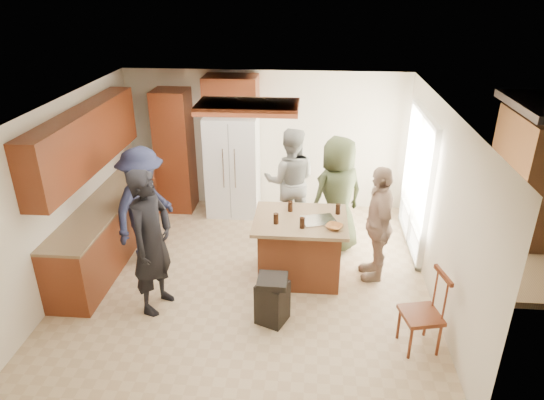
# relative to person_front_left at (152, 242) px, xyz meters

# --- Properties ---
(room_shell) EXTENTS (8.00, 5.20, 5.00)m
(room_shell) POSITION_rel_person_front_left_xyz_m (5.48, 2.40, -0.09)
(room_shell) COLOR tan
(room_shell) RESTS_ON ground
(person_front_left) EXTENTS (0.68, 0.81, 1.92)m
(person_front_left) POSITION_rel_person_front_left_xyz_m (0.00, 0.00, 0.00)
(person_front_left) COLOR black
(person_front_left) RESTS_ON ground
(person_behind_left) EXTENTS (0.89, 0.57, 1.80)m
(person_behind_left) POSITION_rel_person_front_left_xyz_m (1.61, 2.23, -0.06)
(person_behind_left) COLOR gray
(person_behind_left) RESTS_ON ground
(person_behind_right) EXTENTS (1.08, 0.98, 1.85)m
(person_behind_right) POSITION_rel_person_front_left_xyz_m (2.35, 1.67, -0.04)
(person_behind_right) COLOR #2E361F
(person_behind_right) RESTS_ON ground
(person_side_right) EXTENTS (0.56, 1.01, 1.68)m
(person_side_right) POSITION_rel_person_front_left_xyz_m (2.89, 0.96, -0.12)
(person_side_right) COLOR #9F826D
(person_side_right) RESTS_ON ground
(person_counter) EXTENTS (0.90, 1.28, 1.80)m
(person_counter) POSITION_rel_person_front_left_xyz_m (-0.47, 1.10, -0.06)
(person_counter) COLOR #1B1F36
(person_counter) RESTS_ON ground
(left_cabinetry) EXTENTS (0.64, 3.00, 2.30)m
(left_cabinetry) POSITION_rel_person_front_left_xyz_m (-1.14, 1.16, -0.00)
(left_cabinetry) COLOR maroon
(left_cabinetry) RESTS_ON ground
(back_wall_units) EXTENTS (1.80, 0.60, 2.45)m
(back_wall_units) POSITION_rel_person_front_left_xyz_m (-0.23, 2.96, 0.42)
(back_wall_units) COLOR maroon
(back_wall_units) RESTS_ON ground
(refrigerator) EXTENTS (0.90, 0.76, 1.80)m
(refrigerator) POSITION_rel_person_front_left_xyz_m (0.56, 2.88, -0.06)
(refrigerator) COLOR white
(refrigerator) RESTS_ON ground
(kitchen_island) EXTENTS (1.28, 1.03, 0.93)m
(kitchen_island) POSITION_rel_person_front_left_xyz_m (1.82, 0.84, -0.48)
(kitchen_island) COLOR #A9512B
(kitchen_island) RESTS_ON ground
(island_items) EXTENTS (0.95, 0.65, 0.15)m
(island_items) POSITION_rel_person_front_left_xyz_m (2.04, 0.75, 0.01)
(island_items) COLOR silver
(island_items) RESTS_ON kitchen_island
(trash_bin) EXTENTS (0.45, 0.45, 0.63)m
(trash_bin) POSITION_rel_person_front_left_xyz_m (1.52, -0.18, -0.64)
(trash_bin) COLOR black
(trash_bin) RESTS_ON ground
(spindle_chair) EXTENTS (0.50, 0.50, 0.99)m
(spindle_chair) POSITION_rel_person_front_left_xyz_m (3.26, -0.51, -0.51)
(spindle_chair) COLOR maroon
(spindle_chair) RESTS_ON ground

